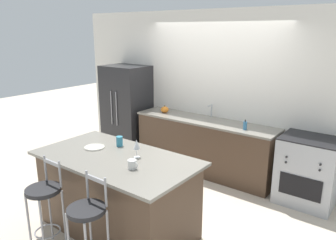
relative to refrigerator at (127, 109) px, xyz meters
The scene contains 15 objects.
ground_plane 1.98m from the refrigerator, ahead, with size 18.00×18.00×0.00m, color beige.
wall_back 1.86m from the refrigerator, 11.35° to the left, with size 6.00×0.07×2.70m.
back_counter 1.80m from the refrigerator, ahead, with size 2.48×0.63×0.93m.
sink_faucet 1.79m from the refrigerator, ahead, with size 0.02×0.13×0.22m.
kitchen_island 2.78m from the refrigerator, 48.47° to the right, with size 1.94×1.05×0.96m.
refrigerator is the anchor object (origin of this frame).
oven_range 3.48m from the refrigerator, ahead, with size 0.76×0.66×0.96m.
bar_stool_near 3.18m from the refrigerator, 62.01° to the right, with size 0.37×0.37×1.05m.
bar_stool_far 3.53m from the refrigerator, 51.98° to the right, with size 0.37×0.37×1.05m.
dinner_plate 2.46m from the refrigerator, 55.13° to the right, with size 0.25×0.25×0.02m.
wine_glass 2.81m from the refrigerator, 43.40° to the right, with size 0.07×0.07×0.22m.
coffee_mug 3.12m from the refrigerator, 44.67° to the right, with size 0.13×0.09×0.10m.
tumbler_cup 2.40m from the refrigerator, 47.90° to the right, with size 0.08×0.08×0.12m.
pumpkin_decoration 0.94m from the refrigerator, ahead, with size 0.14×0.14×0.14m.
soap_bottle 2.53m from the refrigerator, ahead, with size 0.06×0.06×0.15m.
Camera 1 is at (2.69, -4.20, 2.38)m, focal length 35.00 mm.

